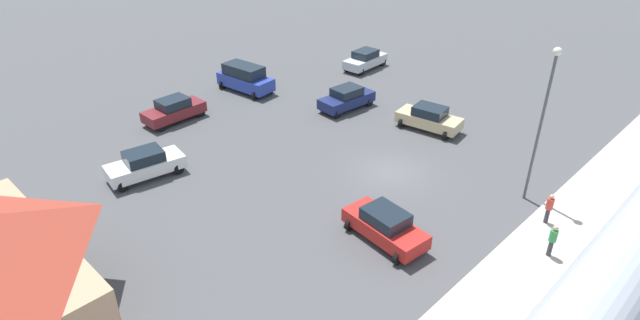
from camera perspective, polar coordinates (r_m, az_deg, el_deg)
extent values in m
plane|color=#4C4C4F|center=(32.66, 7.69, -1.25)|extent=(200.00, 200.00, 0.00)
cube|color=slate|center=(28.32, 31.11, -11.18)|extent=(4.80, 70.00, 0.18)
cube|color=#59544C|center=(28.30, 29.82, -10.40)|extent=(0.10, 70.00, 0.12)
cube|color=#B7B2A8|center=(28.89, 23.71, -8.06)|extent=(3.20, 46.00, 0.30)
cube|color=#ADB2BC|center=(24.76, 30.43, -11.00)|extent=(2.90, 17.71, 3.70)
cube|color=red|center=(25.12, 27.13, -10.27)|extent=(0.04, 16.29, 0.36)
cube|color=#4C3323|center=(26.07, -25.78, -10.58)|extent=(1.10, 0.08, 2.10)
cylinder|color=#333338|center=(27.43, 23.71, -8.73)|extent=(0.22, 0.22, 0.85)
cylinder|color=green|center=(27.01, 24.02, -7.50)|extent=(0.36, 0.36, 0.62)
sphere|color=tan|center=(26.77, 24.21, -6.76)|extent=(0.24, 0.24, 0.24)
cylinder|color=#333338|center=(29.67, 23.42, -5.55)|extent=(0.22, 0.22, 0.85)
cylinder|color=#CC3F33|center=(29.29, 23.71, -4.37)|extent=(0.36, 0.36, 0.62)
sphere|color=tan|center=(29.07, 23.88, -3.67)|extent=(0.24, 0.24, 0.24)
cube|color=maroon|center=(39.98, -15.56, 5.07)|extent=(1.94, 4.54, 0.76)
cube|color=#19232D|center=(39.71, -15.69, 5.99)|extent=(1.66, 2.19, 0.64)
cylinder|color=black|center=(38.75, -16.93, 3.43)|extent=(0.22, 0.68, 0.68)
cylinder|color=black|center=(40.04, -18.13, 4.10)|extent=(0.22, 0.68, 0.68)
cylinder|color=black|center=(40.32, -12.85, 5.05)|extent=(0.22, 0.68, 0.68)
cylinder|color=black|center=(41.56, -14.13, 5.65)|extent=(0.22, 0.68, 0.68)
cube|color=#C6B284|center=(38.03, 11.74, 4.27)|extent=(4.73, 2.50, 0.76)
cube|color=#19232D|center=(37.74, 11.85, 5.23)|extent=(2.38, 1.93, 0.64)
cylinder|color=black|center=(38.17, 8.87, 4.01)|extent=(0.22, 0.68, 0.68)
cylinder|color=black|center=(39.48, 9.97, 4.82)|extent=(0.22, 0.68, 0.68)
cylinder|color=black|center=(36.95, 13.52, 2.62)|extent=(0.22, 0.68, 0.68)
cylinder|color=black|center=(38.31, 14.49, 3.49)|extent=(0.22, 0.68, 0.68)
cube|color=navy|center=(40.58, 2.91, 6.53)|extent=(2.18, 4.63, 0.76)
cube|color=#19232D|center=(40.31, 2.94, 7.44)|extent=(1.78, 2.28, 0.64)
cylinder|color=black|center=(42.35, 3.83, 6.96)|extent=(0.22, 0.68, 0.68)
cylinder|color=black|center=(41.33, 5.39, 6.30)|extent=(0.22, 0.68, 0.68)
cylinder|color=black|center=(40.21, 0.35, 5.75)|extent=(0.22, 0.68, 0.68)
cylinder|color=black|center=(39.13, 1.90, 5.03)|extent=(0.22, 0.68, 0.68)
cube|color=silver|center=(49.13, 4.93, 10.65)|extent=(2.10, 4.60, 0.76)
cube|color=#19232D|center=(48.91, 4.96, 11.42)|extent=(1.74, 2.25, 0.64)
cylinder|color=black|center=(47.52, 4.44, 9.51)|extent=(0.22, 0.68, 0.68)
cylinder|color=black|center=(48.43, 2.91, 9.96)|extent=(0.22, 0.68, 0.68)
cylinder|color=black|center=(50.13, 6.83, 10.48)|extent=(0.22, 0.68, 0.68)
cylinder|color=black|center=(51.00, 5.34, 10.89)|extent=(0.22, 0.68, 0.68)
cube|color=red|center=(26.60, 7.06, -7.34)|extent=(4.68, 2.34, 0.76)
cube|color=#19232D|center=(26.19, 7.15, -6.12)|extent=(2.33, 1.86, 0.64)
cylinder|color=black|center=(27.33, 3.28, -6.99)|extent=(0.22, 0.68, 0.68)
cylinder|color=black|center=(28.24, 5.71, -5.75)|extent=(0.22, 0.68, 0.68)
cylinder|color=black|center=(25.48, 8.46, -10.48)|extent=(0.22, 0.68, 0.68)
cylinder|color=black|center=(26.45, 10.88, -9.00)|extent=(0.22, 0.68, 0.68)
cube|color=white|center=(33.19, -18.42, -0.66)|extent=(2.55, 4.74, 0.76)
cube|color=#19232D|center=(32.86, -18.61, 0.40)|extent=(1.95, 2.40, 0.64)
cylinder|color=black|center=(32.35, -20.64, -2.70)|extent=(0.22, 0.68, 0.68)
cylinder|color=black|center=(33.72, -21.46, -1.50)|extent=(0.22, 0.68, 0.68)
cylinder|color=black|center=(33.13, -15.12, -0.93)|extent=(0.22, 0.68, 0.68)
cylinder|color=black|center=(34.47, -16.15, 0.17)|extent=(0.22, 0.68, 0.68)
cube|color=#283D9E|center=(44.25, -8.08, 8.45)|extent=(5.09, 2.49, 1.00)
cube|color=#19232D|center=(44.02, -8.30, 9.63)|extent=(3.60, 2.09, 0.88)
cylinder|color=black|center=(43.73, -5.46, 7.65)|extent=(0.22, 0.68, 0.68)
cylinder|color=black|center=(42.61, -7.04, 6.94)|extent=(0.22, 0.68, 0.68)
cylinder|color=black|center=(46.28, -8.94, 8.68)|extent=(0.22, 0.68, 0.68)
cylinder|color=black|center=(45.21, -10.52, 8.02)|extent=(0.22, 0.68, 0.68)
cylinder|color=#515156|center=(30.11, 22.68, 2.84)|extent=(0.16, 0.16, 8.40)
sphere|color=#EAE5C6|center=(28.58, 24.39, 10.68)|extent=(0.44, 0.44, 0.44)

